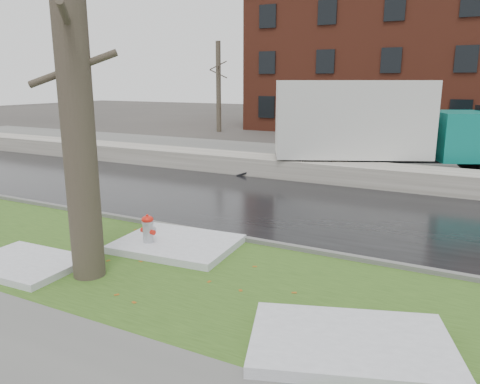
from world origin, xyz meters
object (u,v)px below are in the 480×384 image
at_px(fire_hydrant, 148,231).
at_px(box_truck, 381,126).
at_px(tree, 74,73).
at_px(worker, 284,137).

xyz_separation_m(fire_hydrant, box_truck, (2.77, 11.19, 1.52)).
relative_size(tree, box_truck, 0.69).
relative_size(box_truck, worker, 7.16).
relative_size(fire_hydrant, tree, 0.11).
distance_m(fire_hydrant, worker, 9.86).
distance_m(fire_hydrant, tree, 3.80).
bearing_deg(fire_hydrant, box_truck, 82.75).
bearing_deg(tree, worker, 93.40).
xyz_separation_m(fire_hydrant, tree, (-0.10, -1.70, 3.40)).
relative_size(tree, worker, 4.96).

